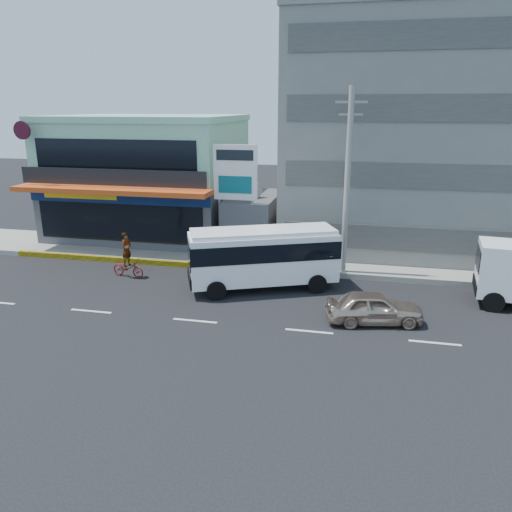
{
  "coord_description": "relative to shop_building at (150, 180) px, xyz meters",
  "views": [
    {
      "loc": [
        6.87,
        -19.02,
        9.01
      ],
      "look_at": [
        2.07,
        3.04,
        2.2
      ],
      "focal_mm": 35.0,
      "sensor_mm": 36.0,
      "label": 1
    }
  ],
  "objects": [
    {
      "name": "sedan",
      "position": [
        15.62,
        -12.45,
        -3.3
      ],
      "size": [
        4.35,
        2.42,
        1.4
      ],
      "primitive_type": "imported",
      "rotation": [
        0.0,
        0.0,
        1.77
      ],
      "color": "#C9B09A",
      "rests_on": "ground"
    },
    {
      "name": "ground",
      "position": [
        8.0,
        -13.95,
        -4.0
      ],
      "size": [
        120.0,
        120.0,
        0.0
      ],
      "primitive_type": "plane",
      "color": "black",
      "rests_on": "ground"
    },
    {
      "name": "billboard",
      "position": [
        7.5,
        -4.75,
        0.93
      ],
      "size": [
        2.6,
        0.18,
        6.9
      ],
      "color": "gray",
      "rests_on": "ground"
    },
    {
      "name": "minibus",
      "position": [
        10.09,
        -9.31,
        -2.14
      ],
      "size": [
        7.78,
        5.12,
        3.11
      ],
      "color": "white",
      "rests_on": "ground"
    },
    {
      "name": "utility_pole_near",
      "position": [
        14.0,
        -6.55,
        1.15
      ],
      "size": [
        1.6,
        0.3,
        10.0
      ],
      "color": "#999993",
      "rests_on": "ground"
    },
    {
      "name": "satellite_dish",
      "position": [
        8.0,
        -2.95,
        -0.42
      ],
      "size": [
        1.5,
        1.5,
        0.15
      ],
      "primitive_type": "cylinder",
      "color": "slate",
      "rests_on": "gap_structure"
    },
    {
      "name": "sidewalk",
      "position": [
        13.0,
        -4.45,
        -3.85
      ],
      "size": [
        70.0,
        5.0,
        0.3
      ],
      "primitive_type": "cube",
      "color": "gray",
      "rests_on": "ground"
    },
    {
      "name": "concrete_building",
      "position": [
        18.0,
        1.05,
        3.0
      ],
      "size": [
        16.0,
        12.0,
        14.0
      ],
      "primitive_type": "cube",
      "color": "gray",
      "rests_on": "ground"
    },
    {
      "name": "motorcycle_rider",
      "position": [
        2.51,
        -9.12,
        -3.17
      ],
      "size": [
        2.04,
        1.03,
        2.5
      ],
      "color": "#630E10",
      "rests_on": "ground"
    },
    {
      "name": "gap_structure",
      "position": [
        8.0,
        -1.95,
        -2.25
      ],
      "size": [
        3.0,
        6.0,
        3.5
      ],
      "primitive_type": "cube",
      "color": "#434448",
      "rests_on": "ground"
    },
    {
      "name": "shop_building",
      "position": [
        0.0,
        0.0,
        0.0
      ],
      "size": [
        12.4,
        11.7,
        8.0
      ],
      "color": "#434448",
      "rests_on": "ground"
    }
  ]
}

